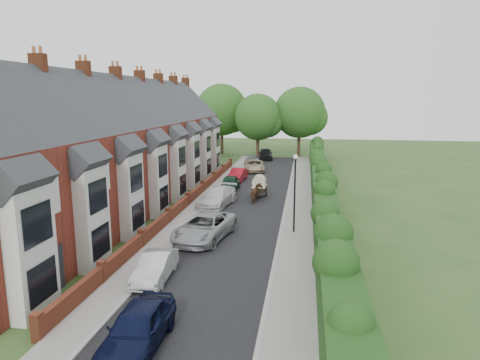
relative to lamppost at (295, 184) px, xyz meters
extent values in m
plane|color=#2D4C1E|center=(-3.40, -4.00, -3.30)|extent=(140.00, 140.00, 0.00)
cube|color=black|center=(-3.90, 7.00, -3.29)|extent=(6.00, 58.00, 0.02)
cube|color=gray|center=(0.20, 7.00, -3.24)|extent=(2.20, 58.00, 0.12)
cube|color=gray|center=(-7.75, 7.00, -3.24)|extent=(1.70, 58.00, 0.12)
cube|color=#9C9C96|center=(-0.85, 7.00, -3.23)|extent=(0.18, 58.00, 0.13)
cube|color=#9C9C96|center=(-6.95, 7.00, -3.23)|extent=(0.18, 58.00, 0.13)
cube|color=#183511|center=(2.00, 7.00, -2.05)|extent=(1.50, 58.00, 2.50)
cube|color=#9C3727|center=(-14.40, 6.00, -0.05)|extent=(8.00, 40.00, 6.50)
cube|color=#2A2C31|center=(-14.40, 6.00, 3.20)|extent=(8.00, 40.20, 8.00)
cube|color=silver|center=(-10.05, -12.10, -0.70)|extent=(0.70, 2.40, 5.20)
cube|color=black|center=(-9.68, -12.10, -1.90)|extent=(0.06, 1.80, 1.60)
cube|color=black|center=(-9.68, -12.10, 0.50)|extent=(0.06, 1.80, 1.60)
cube|color=#2A2C31|center=(-10.20, -12.10, 2.30)|extent=(1.70, 2.60, 1.70)
cube|color=#3F2D2D|center=(-10.36, -10.00, -2.25)|extent=(0.08, 0.90, 2.10)
cube|color=silver|center=(-10.35, -10.10, 1.10)|extent=(0.12, 1.20, 1.60)
cube|color=silver|center=(-10.05, -7.10, -0.70)|extent=(0.70, 2.40, 5.20)
cube|color=black|center=(-9.68, -7.10, -1.90)|extent=(0.06, 1.80, 1.60)
cube|color=black|center=(-9.68, -7.10, 0.50)|extent=(0.06, 1.80, 1.60)
cube|color=#2A2C31|center=(-10.20, -7.10, 2.30)|extent=(1.70, 2.60, 1.70)
cube|color=#3F2D2D|center=(-10.36, -5.00, -2.25)|extent=(0.08, 0.90, 2.10)
cube|color=silver|center=(-10.35, -5.10, 1.10)|extent=(0.12, 1.20, 1.60)
cube|color=silver|center=(-10.05, -2.10, -0.70)|extent=(0.70, 2.40, 5.20)
cube|color=black|center=(-9.68, -2.10, -1.90)|extent=(0.06, 1.80, 1.60)
cube|color=black|center=(-9.68, -2.10, 0.50)|extent=(0.06, 1.80, 1.60)
cube|color=#2A2C31|center=(-10.20, -2.10, 2.30)|extent=(1.70, 2.60, 1.70)
cube|color=#3F2D2D|center=(-10.36, 0.00, -2.25)|extent=(0.08, 0.90, 2.10)
cube|color=silver|center=(-10.35, -0.10, 1.10)|extent=(0.12, 1.20, 1.60)
cube|color=silver|center=(-10.05, 2.90, -0.70)|extent=(0.70, 2.40, 5.20)
cube|color=black|center=(-9.68, 2.90, -1.90)|extent=(0.06, 1.80, 1.60)
cube|color=black|center=(-9.68, 2.90, 0.50)|extent=(0.06, 1.80, 1.60)
cube|color=#2A2C31|center=(-10.20, 2.90, 2.30)|extent=(1.70, 2.60, 1.70)
cube|color=#3F2D2D|center=(-10.36, 5.00, -2.25)|extent=(0.08, 0.90, 2.10)
cube|color=silver|center=(-10.35, 4.90, 1.10)|extent=(0.12, 1.20, 1.60)
cube|color=silver|center=(-10.05, 7.90, -0.70)|extent=(0.70, 2.40, 5.20)
cube|color=black|center=(-9.68, 7.90, -1.90)|extent=(0.06, 1.80, 1.60)
cube|color=black|center=(-9.68, 7.90, 0.50)|extent=(0.06, 1.80, 1.60)
cube|color=#2A2C31|center=(-10.20, 7.90, 2.30)|extent=(1.70, 2.60, 1.70)
cube|color=#3F2D2D|center=(-10.36, 10.00, -2.25)|extent=(0.08, 0.90, 2.10)
cube|color=silver|center=(-10.35, 9.90, 1.10)|extent=(0.12, 1.20, 1.60)
cube|color=silver|center=(-10.05, 12.90, -0.70)|extent=(0.70, 2.40, 5.20)
cube|color=black|center=(-9.68, 12.90, -1.90)|extent=(0.06, 1.80, 1.60)
cube|color=black|center=(-9.68, 12.90, 0.50)|extent=(0.06, 1.80, 1.60)
cube|color=#2A2C31|center=(-10.20, 12.90, 2.30)|extent=(1.70, 2.60, 1.70)
cube|color=#3F2D2D|center=(-10.36, 15.00, -2.25)|extent=(0.08, 0.90, 2.10)
cube|color=silver|center=(-10.35, 14.90, 1.10)|extent=(0.12, 1.20, 1.60)
cube|color=silver|center=(-10.05, 17.90, -0.70)|extent=(0.70, 2.40, 5.20)
cube|color=black|center=(-9.68, 17.90, -1.90)|extent=(0.06, 1.80, 1.60)
cube|color=black|center=(-9.68, 17.90, 0.50)|extent=(0.06, 1.80, 1.60)
cube|color=#2A2C31|center=(-10.20, 17.90, 2.30)|extent=(1.70, 2.60, 1.70)
cube|color=#3F2D2D|center=(-10.36, 20.00, -2.25)|extent=(0.08, 0.90, 2.10)
cube|color=silver|center=(-10.35, 19.90, 1.10)|extent=(0.12, 1.20, 1.60)
cube|color=silver|center=(-10.05, 22.90, -0.70)|extent=(0.70, 2.40, 5.20)
cube|color=black|center=(-9.68, 22.90, -1.90)|extent=(0.06, 1.80, 1.60)
cube|color=black|center=(-9.68, 22.90, 0.50)|extent=(0.06, 1.80, 1.60)
cube|color=#2A2C31|center=(-10.20, 22.90, 2.30)|extent=(1.70, 2.60, 1.70)
cube|color=#3F2D2D|center=(-10.36, 25.00, -2.25)|extent=(0.08, 0.90, 2.10)
cube|color=silver|center=(-10.35, 24.90, 1.10)|extent=(0.12, 1.20, 1.60)
cube|color=brown|center=(-14.40, -4.00, 7.00)|extent=(0.90, 0.50, 1.60)
cylinder|color=#9E5A2F|center=(-14.60, -4.00, 7.95)|extent=(0.20, 0.20, 0.50)
cylinder|color=#9E5A2F|center=(-14.20, -4.00, 7.95)|extent=(0.20, 0.20, 0.50)
cube|color=brown|center=(-14.40, 1.00, 7.00)|extent=(0.90, 0.50, 1.60)
cylinder|color=#9E5A2F|center=(-14.60, 1.00, 7.95)|extent=(0.20, 0.20, 0.50)
cylinder|color=#9E5A2F|center=(-14.20, 1.00, 7.95)|extent=(0.20, 0.20, 0.50)
cube|color=brown|center=(-14.40, 6.00, 7.00)|extent=(0.90, 0.50, 1.60)
cylinder|color=#9E5A2F|center=(-14.60, 6.00, 7.95)|extent=(0.20, 0.20, 0.50)
cylinder|color=#9E5A2F|center=(-14.20, 6.00, 7.95)|extent=(0.20, 0.20, 0.50)
cube|color=brown|center=(-14.40, 11.00, 7.00)|extent=(0.90, 0.50, 1.60)
cylinder|color=#9E5A2F|center=(-14.60, 11.00, 7.95)|extent=(0.20, 0.20, 0.50)
cylinder|color=#9E5A2F|center=(-14.20, 11.00, 7.95)|extent=(0.20, 0.20, 0.50)
cube|color=brown|center=(-14.40, 16.00, 7.00)|extent=(0.90, 0.50, 1.60)
cylinder|color=#9E5A2F|center=(-14.60, 16.00, 7.95)|extent=(0.20, 0.20, 0.50)
cylinder|color=#9E5A2F|center=(-14.20, 16.00, 7.95)|extent=(0.20, 0.20, 0.50)
cube|color=brown|center=(-14.40, 21.00, 7.00)|extent=(0.90, 0.50, 1.60)
cylinder|color=#9E5A2F|center=(-14.60, 21.00, 7.95)|extent=(0.20, 0.20, 0.50)
cylinder|color=#9E5A2F|center=(-14.20, 21.00, 7.95)|extent=(0.20, 0.20, 0.50)
cube|color=brown|center=(-14.40, 26.00, 7.00)|extent=(0.90, 0.50, 1.60)
cylinder|color=#9E5A2F|center=(-14.60, 26.00, 7.95)|extent=(0.20, 0.20, 0.50)
cylinder|color=#9E5A2F|center=(-14.20, 26.00, 7.95)|extent=(0.20, 0.20, 0.50)
cube|color=brown|center=(-8.75, -11.50, -2.85)|extent=(0.30, 4.70, 0.90)
cube|color=brown|center=(-8.75, -6.50, -2.85)|extent=(0.30, 4.70, 0.90)
cube|color=brown|center=(-8.75, -1.50, -2.85)|extent=(0.30, 4.70, 0.90)
cube|color=brown|center=(-8.75, 3.50, -2.85)|extent=(0.30, 4.70, 0.90)
cube|color=brown|center=(-8.75, 8.50, -2.85)|extent=(0.30, 4.70, 0.90)
cube|color=brown|center=(-8.75, 13.50, -2.85)|extent=(0.30, 4.70, 0.90)
cube|color=brown|center=(-8.75, 18.50, -2.85)|extent=(0.30, 4.70, 0.90)
cube|color=brown|center=(-8.75, 23.50, -2.85)|extent=(0.30, 4.70, 0.90)
cube|color=brown|center=(-8.75, -14.00, -2.75)|extent=(0.35, 0.35, 1.10)
cube|color=brown|center=(-8.75, -9.00, -2.75)|extent=(0.35, 0.35, 1.10)
cube|color=brown|center=(-8.75, -4.00, -2.75)|extent=(0.35, 0.35, 1.10)
cube|color=brown|center=(-8.75, 1.00, -2.75)|extent=(0.35, 0.35, 1.10)
cube|color=brown|center=(-8.75, 6.00, -2.75)|extent=(0.35, 0.35, 1.10)
cube|color=brown|center=(-8.75, 11.00, -2.75)|extent=(0.35, 0.35, 1.10)
cube|color=brown|center=(-8.75, 16.00, -2.75)|extent=(0.35, 0.35, 1.10)
cube|color=brown|center=(-8.75, 21.00, -2.75)|extent=(0.35, 0.35, 1.10)
cube|color=brown|center=(-8.75, 26.00, -2.75)|extent=(0.35, 0.35, 1.10)
cylinder|color=black|center=(0.00, 0.00, -0.90)|extent=(0.12, 0.12, 4.80)
cylinder|color=black|center=(0.00, 0.00, 1.55)|extent=(0.20, 0.20, 0.10)
sphere|color=silver|center=(0.00, 0.00, 1.70)|extent=(0.32, 0.32, 0.32)
cylinder|color=#332316|center=(-6.40, 36.00, -0.92)|extent=(0.50, 0.50, 4.75)
sphere|color=#27551C|center=(-6.40, 36.00, 2.59)|extent=(6.80, 6.80, 6.80)
sphere|color=#27551C|center=(-5.04, 36.30, 1.93)|extent=(4.76, 4.76, 4.76)
cylinder|color=#332316|center=(-0.40, 38.00, -0.67)|extent=(0.50, 0.50, 5.25)
sphere|color=#27551C|center=(-0.40, 38.00, 3.21)|extent=(7.60, 7.60, 7.60)
sphere|color=#27551C|center=(1.12, 38.30, 2.48)|extent=(5.32, 5.32, 5.32)
cylinder|color=#332316|center=(-12.40, 39.00, -0.55)|extent=(0.50, 0.50, 5.50)
sphere|color=#27551C|center=(-12.40, 39.00, 3.52)|extent=(8.00, 8.00, 8.00)
sphere|color=#27551C|center=(-10.80, 39.30, 2.75)|extent=(5.60, 5.60, 5.60)
imported|color=black|center=(-5.02, -13.80, -2.54)|extent=(1.86, 4.47, 1.52)
imported|color=silver|center=(-6.40, -8.20, -2.66)|extent=(1.52, 3.93, 1.28)
imported|color=#9A9CA0|center=(-5.43, -1.99, -2.51)|extent=(3.54, 6.01, 1.57)
imported|color=silver|center=(-6.40, 6.30, -2.54)|extent=(2.91, 5.49, 1.51)
imported|color=black|center=(-6.40, 12.20, -2.60)|extent=(1.79, 4.12, 1.38)
imported|color=maroon|center=(-6.40, 17.15, -2.64)|extent=(1.74, 4.10, 1.31)
imported|color=#BFAD8A|center=(-5.37, 23.40, -2.62)|extent=(2.96, 5.15, 1.35)
imported|color=#57585E|center=(-5.74, 25.40, -2.59)|extent=(3.16, 5.21, 1.41)
imported|color=black|center=(-5.00, 33.69, -2.49)|extent=(2.36, 4.90, 1.61)
imported|color=#50311D|center=(-3.34, 7.93, -2.52)|extent=(0.88, 1.86, 1.55)
cube|color=black|center=(-3.34, 9.89, -2.53)|extent=(1.08, 1.80, 0.45)
cylinder|color=#B8B58F|center=(-3.34, 9.89, -1.90)|extent=(1.17, 1.13, 1.17)
cube|color=#B8B58F|center=(-3.34, 9.89, -2.30)|extent=(1.19, 1.85, 0.04)
cylinder|color=black|center=(-3.92, 10.44, -2.89)|extent=(0.07, 0.81, 0.81)
cylinder|color=black|center=(-2.75, 10.44, -2.89)|extent=(0.07, 0.81, 0.81)
cylinder|color=black|center=(-3.65, 8.90, -2.49)|extent=(0.06, 1.62, 0.06)
cylinder|color=black|center=(-3.02, 8.90, -2.49)|extent=(0.06, 1.62, 0.06)
camera|label=1|loc=(0.59, -26.79, 5.35)|focal=32.00mm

